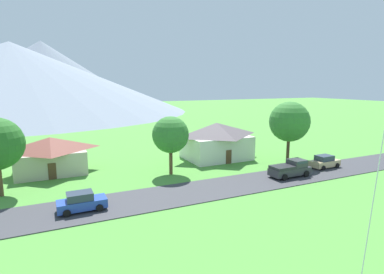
# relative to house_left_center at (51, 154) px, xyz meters

# --- Properties ---
(road_strip) EXTENTS (160.00, 6.30, 0.08)m
(road_strip) POSITION_rel_house_left_center_xyz_m (8.18, -14.55, -2.32)
(road_strip) COLOR #38383D
(road_strip) RESTS_ON ground
(mountain_far_west_ridge) EXTENTS (138.16, 138.16, 27.85)m
(mountain_far_west_ridge) POSITION_rel_house_left_center_xyz_m (-11.81, 100.98, 11.56)
(mountain_far_west_ridge) COLOR gray
(mountain_far_west_ridge) RESTS_ON ground
(mountain_west_ridge) EXTENTS (99.50, 99.50, 32.12)m
(mountain_west_ridge) POSITION_rel_house_left_center_xyz_m (-0.76, 128.44, 13.70)
(mountain_west_ridge) COLOR slate
(mountain_west_ridge) RESTS_ON ground
(house_left_center) EXTENTS (8.78, 7.50, 4.56)m
(house_left_center) POSITION_rel_house_left_center_xyz_m (0.00, 0.00, 0.00)
(house_left_center) COLOR beige
(house_left_center) RESTS_ON ground
(house_right_center) EXTENTS (9.93, 7.71, 5.49)m
(house_right_center) POSITION_rel_house_left_center_xyz_m (22.86, -2.52, 0.48)
(house_right_center) COLOR silver
(house_right_center) RESTS_ON ground
(tree_near_left) EXTENTS (4.56, 4.56, 7.33)m
(tree_near_left) POSITION_rel_house_left_center_xyz_m (13.56, -7.38, 2.66)
(tree_near_left) COLOR brown
(tree_near_left) RESTS_ON ground
(tree_left_of_center) EXTENTS (5.63, 5.63, 8.84)m
(tree_left_of_center) POSITION_rel_house_left_center_xyz_m (30.62, -9.48, 3.64)
(tree_left_of_center) COLOR #4C3823
(tree_left_of_center) RESTS_ON ground
(parked_car_tan_mid_west) EXTENTS (4.26, 2.19, 1.68)m
(parked_car_tan_mid_west) POSITION_rel_house_left_center_xyz_m (33.38, -13.57, -1.50)
(parked_car_tan_mid_west) COLOR tan
(parked_car_tan_mid_west) RESTS_ON road_strip
(parked_car_blue_east_end) EXTENTS (4.22, 2.12, 1.68)m
(parked_car_blue_east_end) POSITION_rel_house_left_center_xyz_m (2.16, -14.75, -1.50)
(parked_car_blue_east_end) COLOR #2847A8
(parked_car_blue_east_end) RESTS_ON road_strip
(pickup_truck_charcoal_west_side) EXTENTS (5.21, 2.35, 1.99)m
(pickup_truck_charcoal_west_side) POSITION_rel_house_left_center_xyz_m (26.36, -14.70, -1.30)
(pickup_truck_charcoal_west_side) COLOR #333338
(pickup_truck_charcoal_west_side) RESTS_ON road_strip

